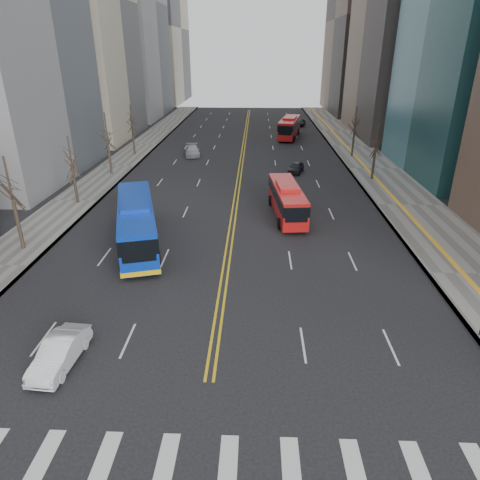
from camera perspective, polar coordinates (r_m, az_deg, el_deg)
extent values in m
plane|color=black|center=(17.89, -6.08, -29.21)|extent=(220.00, 220.00, 0.00)
cube|color=#65635F|center=(59.39, 17.42, 9.06)|extent=(7.00, 130.00, 0.15)
cube|color=#65635F|center=(60.28, -16.02, 9.44)|extent=(5.00, 130.00, 0.15)
cube|color=silver|center=(19.47, -25.67, -26.32)|extent=(0.70, 4.00, 0.01)
cube|color=silver|center=(18.63, -18.37, -27.73)|extent=(0.70, 4.00, 0.01)
cube|color=silver|center=(18.06, -10.32, -28.82)|extent=(0.70, 4.00, 0.01)
cube|color=gold|center=(67.14, 0.23, 11.71)|extent=(0.15, 100.00, 0.01)
cube|color=gold|center=(67.13, 0.57, 11.71)|extent=(0.15, 100.00, 0.01)
cube|color=gray|center=(108.85, -17.01, 28.21)|extent=(20.00, 26.00, 48.00)
cube|color=#ADA58C|center=(139.19, -11.91, 25.89)|extent=(18.00, 30.00, 40.00)
cube|color=brown|center=(116.91, 17.37, 26.33)|extent=(18.00, 30.00, 42.00)
cylinder|color=#2E241C|center=(36.77, -27.39, 1.59)|extent=(0.28, 0.28, 3.90)
cylinder|color=#2E241C|center=(46.12, -21.10, 6.67)|extent=(0.28, 0.28, 3.60)
cylinder|color=#2E241C|center=(56.00, -16.95, 10.29)|extent=(0.28, 0.28, 4.00)
cylinder|color=#2E241C|center=(66.28, -13.99, 12.53)|extent=(0.28, 0.28, 3.80)
cylinder|color=#2E241C|center=(53.93, 17.36, 9.47)|extent=(0.28, 0.28, 3.50)
cylinder|color=#2E241C|center=(65.29, 14.83, 12.26)|extent=(0.28, 0.28, 3.75)
cube|color=#0C36B9|center=(34.74, -13.61, 2.32)|extent=(6.01, 12.84, 3.01)
cube|color=black|center=(34.53, -13.70, 3.21)|extent=(6.07, 12.88, 1.08)
cube|color=#0C36B9|center=(34.19, -13.87, 4.82)|extent=(3.24, 4.82, 0.40)
cube|color=yellow|center=(35.22, -13.41, 0.35)|extent=(6.07, 12.88, 0.35)
cylinder|color=black|center=(31.61, -15.57, -2.82)|extent=(0.56, 1.04, 1.00)
cylinder|color=black|center=(31.58, -10.82, -2.35)|extent=(0.56, 1.04, 1.00)
cylinder|color=black|center=(39.02, -15.48, 2.40)|extent=(0.56, 1.04, 1.00)
cylinder|color=black|center=(39.00, -11.64, 2.78)|extent=(0.56, 1.04, 1.00)
cube|color=red|center=(40.01, 6.27, 5.34)|extent=(3.16, 9.87, 2.47)
cube|color=black|center=(39.85, 6.31, 6.04)|extent=(3.23, 9.90, 0.90)
cube|color=red|center=(39.61, 6.36, 7.17)|extent=(2.09, 3.56, 0.40)
cylinder|color=black|center=(37.34, 5.30, 2.22)|extent=(0.40, 1.02, 1.00)
cylinder|color=black|center=(37.73, 8.61, 2.28)|extent=(0.40, 1.02, 1.00)
cylinder|color=black|center=(43.10, 4.09, 5.28)|extent=(0.40, 1.02, 1.00)
cylinder|color=black|center=(43.44, 6.99, 5.31)|extent=(0.40, 1.02, 1.00)
cube|color=red|center=(78.62, 6.59, 14.72)|extent=(4.69, 11.61, 2.95)
cube|color=black|center=(78.53, 6.61, 15.13)|extent=(4.75, 11.65, 1.05)
cube|color=red|center=(78.39, 6.64, 15.85)|extent=(2.78, 4.29, 0.40)
cylinder|color=black|center=(75.47, 5.19, 13.37)|extent=(0.49, 1.04, 1.00)
cylinder|color=black|center=(75.16, 7.18, 13.24)|extent=(0.49, 1.04, 1.00)
cylinder|color=black|center=(82.54, 5.95, 14.25)|extent=(0.49, 1.04, 1.00)
cylinder|color=black|center=(82.26, 7.78, 14.13)|extent=(0.49, 1.04, 1.00)
imported|color=silver|center=(23.44, -22.91, -13.67)|extent=(1.79, 4.33, 1.39)
imported|color=black|center=(55.48, 7.46, 9.57)|extent=(2.59, 4.15, 1.32)
imported|color=#ACACB2|center=(64.69, -6.36, 11.75)|extent=(2.85, 5.30, 1.46)
imported|color=black|center=(91.75, 7.90, 15.24)|extent=(3.18, 5.15, 1.33)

